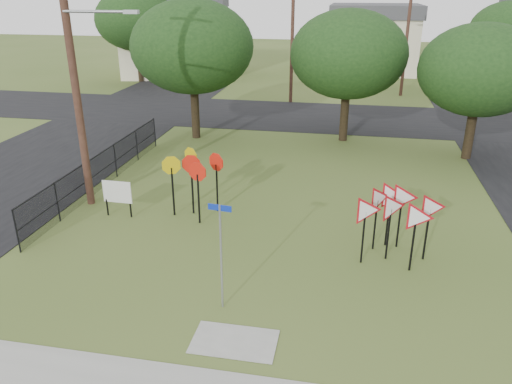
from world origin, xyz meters
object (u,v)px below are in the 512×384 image
(stop_sign_cluster, at_px, (194,170))
(yield_sign_cluster, at_px, (396,207))
(street_name_sign, at_px, (221,250))
(info_board, at_px, (117,193))

(stop_sign_cluster, bearing_deg, yield_sign_cluster, -15.38)
(stop_sign_cluster, relative_size, yield_sign_cluster, 0.81)
(street_name_sign, distance_m, stop_sign_cluster, 5.99)
(stop_sign_cluster, distance_m, yield_sign_cluster, 7.15)
(yield_sign_cluster, bearing_deg, stop_sign_cluster, 164.62)
(stop_sign_cluster, bearing_deg, info_board, -163.42)
(street_name_sign, xyz_separation_m, info_board, (-5.08, 4.69, -0.77))
(street_name_sign, relative_size, stop_sign_cluster, 1.28)
(stop_sign_cluster, bearing_deg, street_name_sign, -66.07)
(street_name_sign, xyz_separation_m, stop_sign_cluster, (-2.43, 5.48, 0.02))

